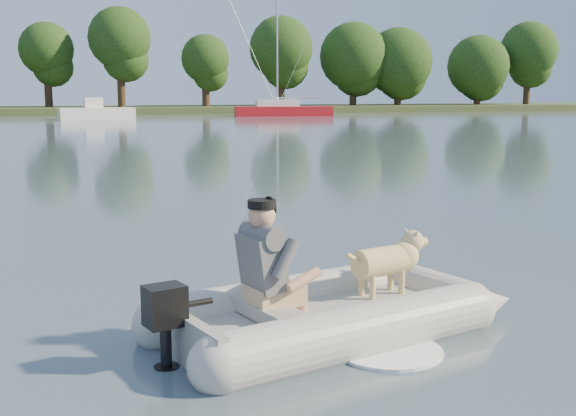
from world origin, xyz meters
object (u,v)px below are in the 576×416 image
object	(u,v)px
man	(264,258)
dog	(382,267)
dinghy	(332,270)
motorboat	(96,105)
sailboat	(282,110)

from	to	relation	value
man	dog	bearing A→B (deg)	0.00
dinghy	motorboat	size ratio (longest dim) A/B	0.81
dinghy	motorboat	distance (m)	47.84
dog	motorboat	size ratio (longest dim) A/B	0.16
man	sailboat	world-z (taller)	sailboat
man	sailboat	distance (m)	53.16
man	dinghy	bearing A→B (deg)	-4.24
dog	sailboat	distance (m)	52.52
dinghy	dog	xyz separation A→B (m)	(0.55, 0.20, -0.06)
man	dog	size ratio (longest dim) A/B	1.16
dinghy	dog	world-z (taller)	dinghy
dinghy	man	world-z (taller)	man
man	motorboat	distance (m)	47.98
dog	sailboat	xyz separation A→B (m)	(14.85, 50.37, 0.00)
dog	man	bearing A→B (deg)	180.00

